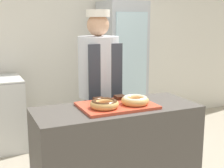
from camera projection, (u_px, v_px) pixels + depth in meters
wall_back at (54, 39)px, 4.46m from camera, size 8.00×0.06×2.70m
display_counter at (117, 156)px, 2.73m from camera, size 1.41×0.58×0.90m
serving_tray at (117, 106)px, 2.64m from camera, size 0.63×0.44×0.02m
donut_chocolate_glaze at (104, 104)px, 2.52m from camera, size 0.24×0.24×0.07m
donut_light_glaze at (135, 100)px, 2.63m from camera, size 0.24×0.24×0.07m
brownie_back_left at (99, 100)px, 2.72m from camera, size 0.09×0.09×0.03m
brownie_back_right at (120, 97)px, 2.81m from camera, size 0.09×0.09×0.03m
baker_person at (99, 90)px, 3.27m from camera, size 0.42×0.42×1.72m
beverage_fridge at (122, 68)px, 4.54m from camera, size 0.57×0.62×1.88m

